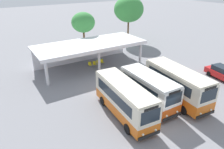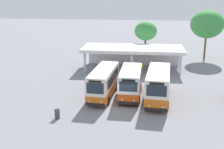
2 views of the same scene
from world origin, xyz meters
name	(u,v)px [view 1 (image 1 of 2)]	position (x,y,z in m)	size (l,w,h in m)	color
ground_plane	(163,121)	(0.00, 0.00, 0.00)	(180.00, 180.00, 0.00)	gray
city_bus_nearest_orange	(124,98)	(-2.37, 2.68, 1.78)	(2.76, 7.94, 3.21)	black
city_bus_second_in_row	(148,89)	(0.66, 2.92, 1.77)	(2.49, 6.73, 3.19)	black
city_bus_middle_cream	(177,84)	(3.69, 2.09, 1.87)	(3.00, 7.89, 3.39)	black
parked_car_flank	(223,73)	(12.38, 2.39, 0.83)	(2.43, 4.81, 1.62)	black
terminal_canopy	(88,47)	(0.33, 15.55, 2.69)	(15.12, 6.11, 3.40)	silver
waiting_chair_end_by_column	(90,64)	(-0.02, 14.39, 0.52)	(0.45, 0.45, 0.86)	slate
waiting_chair_second_from_end	(94,64)	(0.63, 14.28, 0.52)	(0.45, 0.45, 0.86)	slate
waiting_chair_middle_seat	(98,63)	(1.27, 14.38, 0.52)	(0.45, 0.45, 0.86)	slate
waiting_chair_fourth_seat	(102,62)	(1.91, 14.41, 0.52)	(0.45, 0.45, 0.86)	slate
roadside_tree_behind_canopy	(83,23)	(2.21, 20.87, 5.02)	(3.76, 3.76, 6.65)	brown
roadside_tree_east_of_canopy	(129,9)	(12.59, 22.87, 6.07)	(5.58, 5.58, 8.46)	brown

